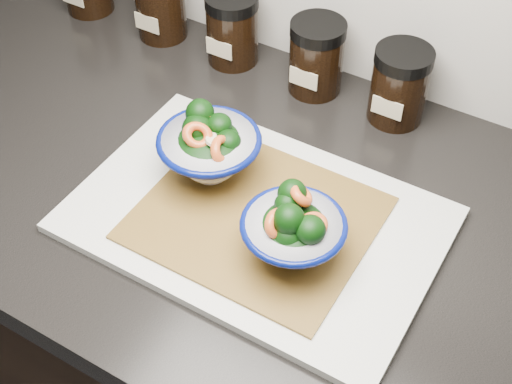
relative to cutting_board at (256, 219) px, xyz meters
The scene contains 10 objects.
cabinet 0.50m from the cutting_board, 163.68° to the left, with size 3.43×0.58×0.86m, color black.
countertop 0.15m from the cutting_board, 163.68° to the left, with size 3.50×0.60×0.04m, color black.
cutting_board is the anchor object (origin of this frame).
bamboo_mat 0.01m from the cutting_board, 56.07° to the right, with size 0.28×0.24×0.00m, color olive.
bowl_left 0.11m from the cutting_board, 158.93° to the left, with size 0.13×0.13×0.10m.
bowl_right 0.09m from the cutting_board, 25.19° to the right, with size 0.12×0.12×0.10m.
spice_jar_b 0.45m from the cutting_board, 140.88° to the left, with size 0.08×0.08×0.11m.
spice_jar_c 0.35m from the cutting_board, 126.62° to the left, with size 0.08×0.08×0.11m.
spice_jar_d 0.29m from the cutting_board, 102.69° to the left, with size 0.08×0.08×0.11m.
spice_jar_e 0.29m from the cutting_board, 76.43° to the left, with size 0.08×0.08×0.11m.
Camera 1 is at (0.44, 0.90, 1.57)m, focal length 50.00 mm.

